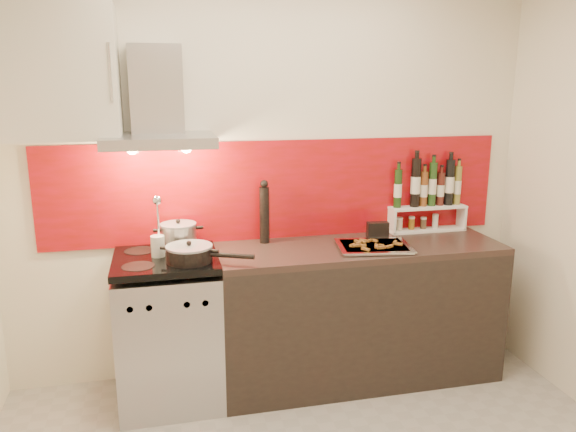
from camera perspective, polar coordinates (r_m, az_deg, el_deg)
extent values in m
cube|color=silver|center=(3.62, -1.61, 3.93)|extent=(3.40, 0.02, 2.60)
cube|color=#921107|center=(3.64, -0.79, 2.68)|extent=(3.00, 0.02, 0.64)
cube|color=#B7B7BA|center=(3.53, -11.95, -11.65)|extent=(0.60, 0.60, 0.84)
cube|color=black|center=(3.31, -11.74, -15.15)|extent=(0.50, 0.02, 0.40)
cube|color=#B7B7BA|center=(3.15, -12.09, -8.89)|extent=(0.56, 0.02, 0.12)
cube|color=#FF190C|center=(3.14, -12.08, -8.93)|extent=(0.10, 0.01, 0.04)
cube|color=black|center=(3.36, -12.34, -4.36)|extent=(0.60, 0.60, 0.04)
cube|color=black|center=(3.73, 7.09, -9.88)|extent=(1.80, 0.60, 0.86)
cube|color=black|center=(3.57, 7.30, -3.24)|extent=(1.80, 0.60, 0.04)
cube|color=#B7B7BA|center=(3.27, -12.96, 7.50)|extent=(0.62, 0.50, 0.06)
cube|color=#B7B7BA|center=(3.40, -13.23, 12.44)|extent=(0.30, 0.18, 0.50)
sphere|color=#FFD18C|center=(3.28, -15.56, 6.66)|extent=(0.07, 0.07, 0.07)
sphere|color=#FFD18C|center=(3.28, -10.29, 6.94)|extent=(0.07, 0.07, 0.07)
cube|color=beige|center=(3.37, -22.95, 13.28)|extent=(0.70, 0.35, 0.72)
cylinder|color=#B7B7BA|center=(3.47, -11.03, -2.13)|extent=(0.21, 0.21, 0.15)
cylinder|color=#99999E|center=(3.44, -11.09, -0.84)|extent=(0.22, 0.22, 0.01)
sphere|color=black|center=(3.44, -11.11, -0.54)|extent=(0.03, 0.03, 0.03)
cylinder|color=black|center=(3.23, -9.99, -3.86)|extent=(0.26, 0.26, 0.08)
cylinder|color=#99999E|center=(3.21, -10.02, -3.07)|extent=(0.26, 0.26, 0.01)
sphere|color=black|center=(3.21, -10.04, -2.73)|extent=(0.03, 0.03, 0.03)
cylinder|color=black|center=(3.14, -5.66, -4.03)|extent=(0.24, 0.13, 0.03)
cylinder|color=silver|center=(3.35, -13.08, -3.09)|extent=(0.08, 0.08, 0.13)
cylinder|color=silver|center=(3.30, -13.07, -0.19)|extent=(0.01, 0.06, 0.25)
sphere|color=silver|center=(3.23, -13.17, 1.58)|extent=(0.05, 0.05, 0.05)
cylinder|color=black|center=(3.55, -2.41, 0.09)|extent=(0.06, 0.06, 0.36)
sphere|color=black|center=(3.51, -2.44, 3.28)|extent=(0.05, 0.05, 0.05)
cube|color=white|center=(3.99, 13.80, -1.32)|extent=(0.54, 0.15, 0.01)
cube|color=white|center=(3.87, 10.42, -0.48)|extent=(0.01, 0.15, 0.15)
cube|color=white|center=(4.10, 17.11, -0.07)|extent=(0.02, 0.15, 0.15)
cube|color=white|center=(3.96, 13.93, 0.91)|extent=(0.54, 0.15, 0.02)
cylinder|color=black|center=(3.84, 11.10, 2.75)|extent=(0.05, 0.05, 0.26)
cylinder|color=black|center=(3.88, 12.83, 3.33)|extent=(0.06, 0.06, 0.33)
cylinder|color=brown|center=(3.92, 13.63, 2.69)|extent=(0.05, 0.05, 0.24)
cylinder|color=#1C3A15|center=(3.94, 14.47, 3.15)|extent=(0.05, 0.05, 0.30)
cylinder|color=#461812|center=(3.98, 15.24, 2.67)|extent=(0.05, 0.05, 0.23)
cylinder|color=black|center=(4.00, 16.09, 3.31)|extent=(0.06, 0.06, 0.31)
cylinder|color=olive|center=(4.03, 16.85, 3.00)|extent=(0.05, 0.05, 0.27)
cylinder|color=beige|center=(3.90, 11.26, -0.87)|extent=(0.04, 0.04, 0.07)
cylinder|color=#895C16|center=(3.94, 12.44, -0.78)|extent=(0.04, 0.04, 0.08)
cylinder|color=brown|center=(3.98, 13.58, -0.77)|extent=(0.04, 0.04, 0.07)
cylinder|color=silver|center=(4.01, 14.72, -0.59)|extent=(0.04, 0.04, 0.08)
cube|color=black|center=(3.68, 9.08, -1.52)|extent=(0.14, 0.07, 0.12)
cube|color=silver|center=(3.50, 8.70, -3.13)|extent=(0.47, 0.38, 0.01)
cube|color=silver|center=(3.50, 8.70, -2.97)|extent=(0.49, 0.40, 0.01)
cube|color=red|center=(3.50, 8.70, -2.97)|extent=(0.42, 0.34, 0.01)
cube|color=brown|center=(3.46, 10.26, -3.05)|extent=(0.06, 0.04, 0.01)
cube|color=brown|center=(3.52, 11.11, -2.79)|extent=(0.06, 0.05, 0.01)
cube|color=brown|center=(3.55, 10.81, -2.65)|extent=(0.05, 0.06, 0.01)
cube|color=brown|center=(3.38, 7.88, -3.35)|extent=(0.04, 0.06, 0.01)
cube|color=brown|center=(3.48, 7.09, -2.81)|extent=(0.06, 0.04, 0.01)
cube|color=brown|center=(3.43, 9.47, -3.18)|extent=(0.06, 0.02, 0.01)
cube|color=brown|center=(3.45, 9.02, -3.04)|extent=(0.05, 0.06, 0.01)
cube|color=brown|center=(3.47, 9.26, -2.95)|extent=(0.06, 0.04, 0.01)
cube|color=brown|center=(3.57, 8.72, -2.46)|extent=(0.04, 0.06, 0.01)
cube|color=brown|center=(3.45, 6.62, -2.94)|extent=(0.05, 0.05, 0.01)
cube|color=brown|center=(3.56, 7.69, -2.47)|extent=(0.05, 0.05, 0.01)
cube|color=brown|center=(3.45, 7.53, -2.98)|extent=(0.05, 0.05, 0.01)
cube|color=brown|center=(3.53, 7.11, -2.59)|extent=(0.04, 0.06, 0.01)
cube|color=brown|center=(3.57, 8.34, -2.46)|extent=(0.06, 0.04, 0.01)
cube|color=brown|center=(3.53, 7.62, -2.61)|extent=(0.02, 0.06, 0.01)
cube|color=brown|center=(3.44, 6.93, -3.01)|extent=(0.06, 0.02, 0.01)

